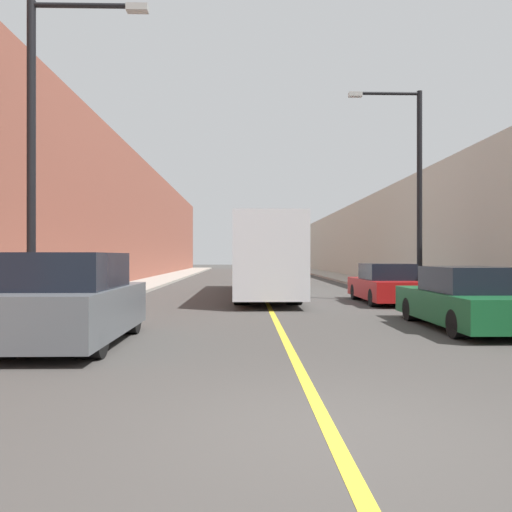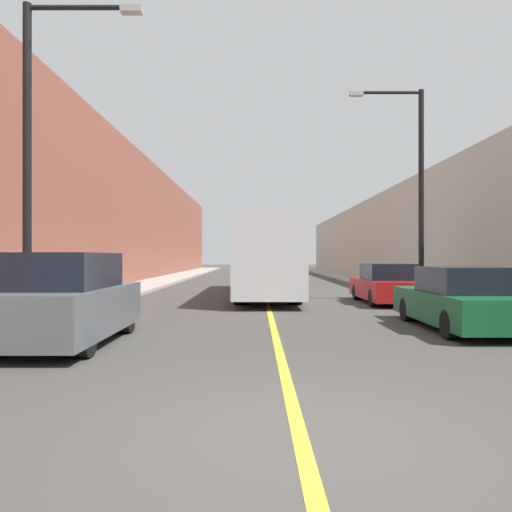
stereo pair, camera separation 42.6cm
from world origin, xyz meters
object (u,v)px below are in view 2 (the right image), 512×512
bus (267,256)px  parked_suv_left (67,302)px  street_lamp_right (416,179)px  street_lamp_left (39,140)px  car_right_mid (388,285)px  car_right_near (461,301)px

bus → parked_suv_left: size_ratio=2.83×
street_lamp_right → street_lamp_left: bearing=-147.5°
bus → car_right_mid: bearing=-37.3°
car_right_mid → street_lamp_right: bearing=12.8°
street_lamp_left → street_lamp_right: size_ratio=0.96×
bus → parked_suv_left: 12.73m
parked_suv_left → street_lamp_left: (-1.34, 1.83, 3.62)m
car_right_mid → street_lamp_right: size_ratio=0.58×
bus → street_lamp_left: (-5.53, -10.15, 2.72)m
bus → car_right_mid: 5.65m
bus → street_lamp_left: 11.88m
car_right_near → bus: bearing=113.9°
street_lamp_right → car_right_mid: bearing=-167.2°
street_lamp_right → parked_suv_left: bearing=-137.6°
car_right_near → street_lamp_right: 8.02m
parked_suv_left → street_lamp_left: 4.28m
street_lamp_right → car_right_near: bearing=-99.3°
car_right_mid → street_lamp_left: 12.62m
car_right_mid → parked_suv_left: bearing=-134.9°
parked_suv_left → street_lamp_right: bearing=42.4°
car_right_mid → street_lamp_left: size_ratio=0.61×
street_lamp_left → street_lamp_right: street_lamp_right is taller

